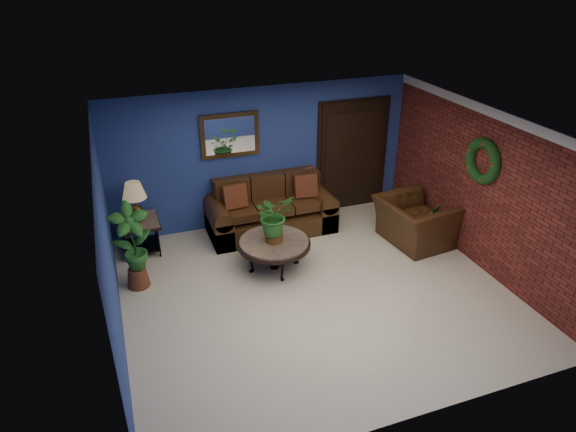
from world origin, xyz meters
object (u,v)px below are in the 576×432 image
object	(u,v)px
coffee_table	(274,244)
side_chair	(312,192)
end_table	(139,227)
sofa	(270,213)
armchair	(414,222)
table_lamp	(135,197)

from	to	relation	value
coffee_table	side_chair	bearing A→B (deg)	48.23
coffee_table	end_table	bearing A→B (deg)	147.79
sofa	coffee_table	xyz separation A→B (m)	(-0.33, -1.25, 0.11)
side_chair	armchair	xyz separation A→B (m)	(1.36, -1.32, -0.20)
table_lamp	armchair	world-z (taller)	table_lamp
end_table	table_lamp	world-z (taller)	table_lamp
sofa	armchair	xyz separation A→B (m)	(2.18, -1.27, 0.06)
coffee_table	side_chair	xyz separation A→B (m)	(1.16, 1.29, 0.15)
coffee_table	end_table	xyz separation A→B (m)	(-1.93, 1.22, 0.03)
table_lamp	side_chair	xyz separation A→B (m)	(3.09, 0.08, -0.43)
end_table	armchair	size ratio (longest dim) A/B	0.56
end_table	armchair	world-z (taller)	armchair
table_lamp	side_chair	world-z (taller)	table_lamp
coffee_table	table_lamp	world-z (taller)	table_lamp
side_chair	armchair	size ratio (longest dim) A/B	0.87
sofa	table_lamp	distance (m)	2.37
sofa	side_chair	distance (m)	0.86
table_lamp	armchair	xyz separation A→B (m)	(4.45, -1.24, -0.63)
sofa	side_chair	size ratio (longest dim) A/B	2.14
coffee_table	table_lamp	size ratio (longest dim) A/B	1.80
end_table	table_lamp	distance (m)	0.55
armchair	sofa	bearing A→B (deg)	53.24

